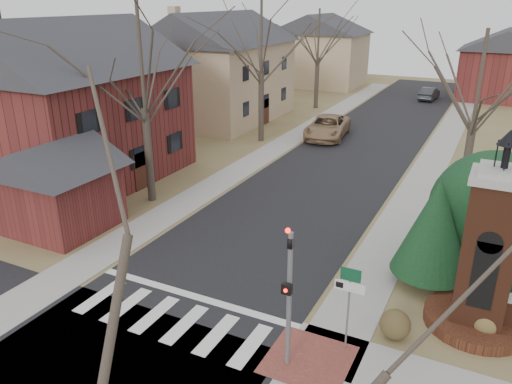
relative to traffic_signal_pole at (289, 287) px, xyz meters
The scene contains 25 objects.
ground 5.05m from the traffic_signal_pole, behind, with size 120.00×120.00×0.00m, color brown.
main_street 22.01m from the traffic_signal_pole, 101.35° to the left, with size 8.00×70.00×0.01m, color black.
crosswalk_zone 5.02m from the traffic_signal_pole, behind, with size 8.00×2.20×0.02m, color silver.
stop_bar 5.30m from the traffic_signal_pole, 158.11° to the left, with size 8.00×0.35×0.02m, color silver.
sidewalk_right_main 21.60m from the traffic_signal_pole, 87.59° to the left, with size 2.00×60.00×0.02m, color gray.
sidewalk_left 23.58m from the traffic_signal_pole, 113.91° to the left, with size 2.00×60.00×0.02m, color gray.
curb_apron 2.66m from the traffic_signal_pole, 40.52° to the left, with size 2.40×2.40×0.02m, color brown.
traffic_signal_pole is the anchor object (origin of this frame).
sign_post 2.02m from the traffic_signal_pole, 47.57° to the left, with size 0.90×0.07×2.75m.
brick_gate_monument 6.47m from the traffic_signal_pole, 43.24° to the left, with size 3.20×3.20×6.47m.
house_brick_left 19.81m from the traffic_signal_pole, 151.43° to the left, with size 9.80×11.80×9.42m.
house_stucco_left 31.92m from the traffic_signal_pole, 123.97° to the left, with size 9.80×12.80×9.28m.
garage_left 13.40m from the traffic_signal_pole, 163.01° to the left, with size 4.80×4.80×4.29m.
house_distant_left 50.18m from the traffic_signal_pole, 108.98° to the left, with size 10.80×8.80×8.53m.
house_distant_right 47.58m from the traffic_signal_pole, 85.55° to the left, with size 8.80×8.80×7.30m.
evergreen_near 7.06m from the traffic_signal_pole, 65.72° to the left, with size 2.80×2.80×4.10m.
evergreen_mass 10.09m from the traffic_signal_pole, 62.23° to the left, with size 4.80×4.80×4.80m, color black.
bare_tree_0 14.99m from the traffic_signal_pole, 143.29° to the left, with size 8.05×8.05×11.15m.
bare_tree_1 24.83m from the traffic_signal_pole, 117.81° to the left, with size 8.40×8.40×11.64m.
bare_tree_2 36.66m from the traffic_signal_pole, 108.92° to the left, with size 7.35×7.35×10.19m.
bare_tree_3 16.28m from the traffic_signal_pole, 78.28° to the left, with size 7.00×7.00×9.70m.
pickup_truck 25.59m from the traffic_signal_pole, 106.45° to the left, with size 2.70×5.85×1.62m, color #9D7A55.
distant_car 43.59m from the traffic_signal_pole, 93.55° to the left, with size 1.38×3.95×1.30m, color #32363A.
dry_shrub_left 4.18m from the traffic_signal_pole, 46.12° to the left, with size 0.95×0.95×0.95m, color brown.
dry_shrub_right 6.76m from the traffic_signal_pole, 38.85° to the left, with size 0.94×0.94×0.94m, color brown.
Camera 1 is at (8.70, -10.23, 9.87)m, focal length 35.00 mm.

